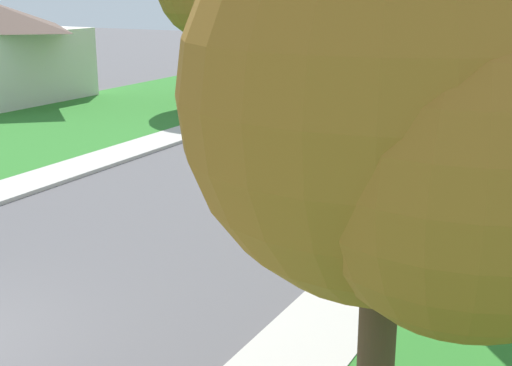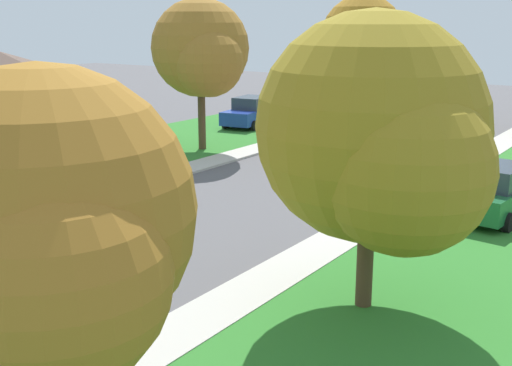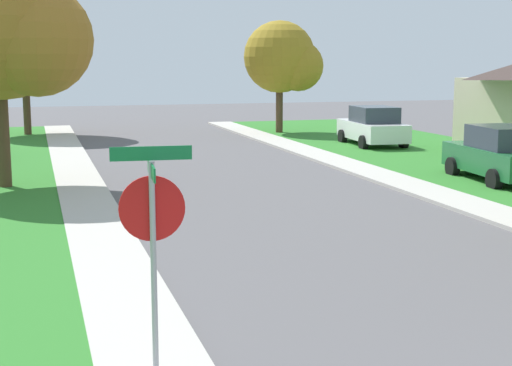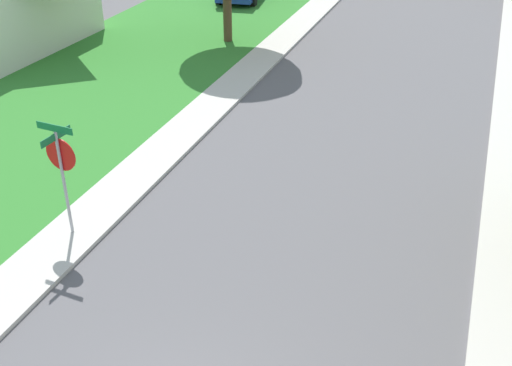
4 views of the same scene
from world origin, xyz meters
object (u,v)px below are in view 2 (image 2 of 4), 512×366
(tree_sidewalk_far, at_px, (379,138))
(car_green_kerbside_mid, at_px, (495,191))
(tree_sidewalk_near, at_px, (366,41))
(house_left_setback, at_px, (2,95))
(tree_across_right, at_px, (202,51))
(car_blue_driveway_right, at_px, (251,112))
(tree_corner_large, at_px, (50,229))

(tree_sidewalk_far, bearing_deg, car_green_kerbside_mid, 88.26)
(tree_sidewalk_near, height_order, house_left_setback, tree_sidewalk_near)
(car_green_kerbside_mid, bearing_deg, tree_across_right, 168.32)
(car_blue_driveway_right, xyz_separation_m, house_left_setback, (-8.07, -10.80, 1.50))
(tree_corner_large, relative_size, house_left_setback, 0.62)
(car_blue_driveway_right, height_order, tree_sidewalk_far, tree_sidewalk_far)
(car_green_kerbside_mid, bearing_deg, tree_sidewalk_far, -91.74)
(car_blue_driveway_right, relative_size, tree_corner_large, 0.79)
(tree_sidewalk_far, distance_m, tree_sidewalk_near, 30.73)
(tree_corner_large, height_order, tree_sidewalk_near, tree_sidewalk_near)
(car_green_kerbside_mid, height_order, house_left_setback, house_left_setback)
(tree_across_right, height_order, house_left_setback, tree_across_right)
(tree_sidewalk_near, relative_size, house_left_setback, 0.84)
(car_blue_driveway_right, height_order, tree_sidewalk_near, tree_sidewalk_near)
(car_blue_driveway_right, bearing_deg, tree_sidewalk_near, 71.68)
(tree_corner_large, relative_size, tree_across_right, 0.80)
(house_left_setback, bearing_deg, tree_sidewalk_far, -17.99)
(tree_sidewalk_far, bearing_deg, car_blue_driveway_right, 131.12)
(car_blue_driveway_right, height_order, house_left_setback, house_left_setback)
(car_green_kerbside_mid, height_order, tree_sidewalk_near, tree_sidewalk_near)
(car_blue_driveway_right, xyz_separation_m, tree_corner_large, (15.41, -26.03, 2.87))
(car_green_kerbside_mid, distance_m, tree_sidewalk_far, 9.11)
(tree_across_right, distance_m, tree_sidewalk_near, 16.09)
(car_blue_driveway_right, bearing_deg, tree_corner_large, -59.38)
(car_blue_driveway_right, distance_m, tree_across_right, 8.46)
(car_green_kerbside_mid, bearing_deg, house_left_setback, -178.44)
(tree_sidewalk_near, xyz_separation_m, house_left_setback, (-11.02, -19.71, -2.42))
(tree_sidewalk_near, bearing_deg, tree_across_right, -92.22)
(house_left_setback, bearing_deg, car_blue_driveway_right, 53.24)
(car_blue_driveway_right, bearing_deg, house_left_setback, -126.76)
(tree_corner_large, distance_m, house_left_setback, 28.02)
(tree_across_right, bearing_deg, car_blue_driveway_right, 107.95)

